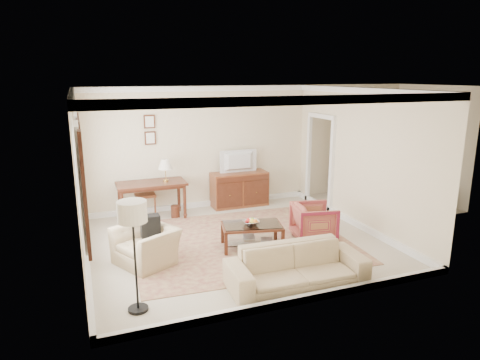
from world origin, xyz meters
TOP-DOWN VIEW (x-y plane):
  - room_shell at (0.00, 0.00)m, footprint 5.51×5.01m
  - annex_bedroom at (4.49, 1.15)m, footprint 3.00×2.70m
  - window_front at (-2.70, -0.70)m, footprint 0.12×1.56m
  - window_rear at (-2.70, 0.90)m, footprint 0.12×1.56m
  - doorway at (2.71, 1.50)m, footprint 0.10×1.12m
  - rug at (0.08, -0.00)m, footprint 4.24×3.70m
  - writing_desk at (-1.25, 2.02)m, footprint 1.51×0.76m
  - desk_chair at (-1.35, 2.37)m, footprint 0.45×0.45m
  - desk_lamp at (-0.92, 2.02)m, footprint 0.32×0.32m
  - framed_prints at (-1.15, 2.47)m, footprint 0.25×0.04m
  - sideboard at (0.91, 2.21)m, footprint 1.37×0.53m
  - tv at (0.91, 2.19)m, footprint 0.89×0.51m
  - coffee_table at (0.19, -0.35)m, footprint 1.21×0.86m
  - fruit_bowl at (0.16, -0.37)m, footprint 0.42×0.42m
  - book_a at (0.07, -0.22)m, footprint 0.28×0.12m
  - book_b at (0.32, -0.47)m, footprint 0.27×0.13m
  - striped_armchair at (1.47, -0.40)m, footprint 0.86×0.90m
  - club_armchair at (-1.75, -0.34)m, footprint 1.01×1.16m
  - backpack at (-1.65, -0.23)m, footprint 0.38×0.38m
  - sofa at (0.26, -1.97)m, footprint 2.14×0.71m
  - floor_lamp at (-2.10, -1.83)m, footprint 0.38×0.38m

SIDE VIEW (x-z plane):
  - rug at x=0.08m, z-range 0.00..0.01m
  - book_b at x=0.32m, z-range -0.01..0.37m
  - book_a at x=0.07m, z-range -0.01..0.37m
  - annex_bedroom at x=4.49m, z-range -1.11..1.79m
  - coffee_table at x=0.19m, z-range 0.12..0.59m
  - striped_armchair at x=1.47m, z-range 0.00..0.79m
  - sofa at x=0.26m, z-range 0.00..0.83m
  - sideboard at x=0.91m, z-range 0.00..0.84m
  - club_armchair at x=-1.75m, z-range 0.00..0.85m
  - fruit_bowl at x=0.16m, z-range 0.47..0.57m
  - desk_chair at x=-1.35m, z-range 0.00..1.05m
  - backpack at x=-1.65m, z-range 0.47..0.87m
  - writing_desk at x=-1.25m, z-range 0.30..1.13m
  - doorway at x=2.71m, z-range -0.05..2.20m
  - desk_lamp at x=-0.92m, z-range 0.83..1.33m
  - tv at x=0.91m, z-range 1.23..1.34m
  - floor_lamp at x=-2.10m, z-range 0.53..2.09m
  - window_front at x=-2.70m, z-range 0.65..2.45m
  - window_rear at x=-2.70m, z-range 0.65..2.45m
  - framed_prints at x=-1.15m, z-range 1.60..2.28m
  - room_shell at x=0.00m, z-range 1.02..3.93m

